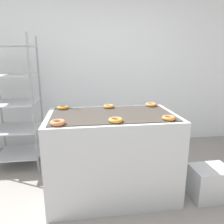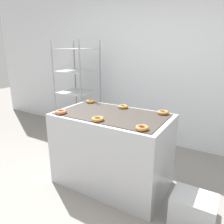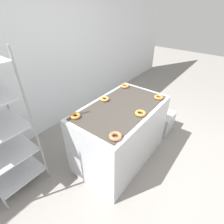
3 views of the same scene
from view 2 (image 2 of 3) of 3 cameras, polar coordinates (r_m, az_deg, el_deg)
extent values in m
plane|color=gray|center=(2.51, -8.26, -24.74)|extent=(14.00, 14.00, 0.00)
cube|color=silver|center=(3.76, 11.92, 12.67)|extent=(8.00, 0.05, 2.80)
cube|color=#B7BABF|center=(2.69, 0.00, -9.80)|extent=(1.33, 0.78, 0.90)
cube|color=#38332D|center=(2.51, 0.00, -0.52)|extent=(1.22, 0.69, 0.01)
cube|color=#262628|center=(2.17, 3.64, -11.35)|extent=(0.12, 0.07, 0.10)
cylinder|color=gray|center=(3.83, -14.72, 4.58)|extent=(0.02, 0.02, 1.75)
cylinder|color=gray|center=(3.46, -8.07, 3.68)|extent=(0.02, 0.02, 1.75)
cylinder|color=gray|center=(4.22, -9.44, 6.04)|extent=(0.02, 0.02, 1.75)
cylinder|color=gray|center=(3.89, -3.02, 5.31)|extent=(0.02, 0.02, 1.75)
cube|color=#B7BABF|center=(4.04, -8.38, -4.76)|extent=(0.56, 0.55, 0.01)
cube|color=#B7BABF|center=(3.92, -8.60, 0.10)|extent=(0.56, 0.55, 0.01)
cube|color=#B7BABF|center=(3.84, -8.84, 5.23)|extent=(0.56, 0.55, 0.01)
cube|color=#B7BABF|center=(3.78, -9.09, 10.55)|extent=(0.56, 0.55, 0.01)
cube|color=#B7BABF|center=(3.76, -9.35, 15.99)|extent=(0.56, 0.55, 0.01)
cube|color=#B7BABF|center=(2.36, 20.35, -23.29)|extent=(0.39, 0.30, 0.35)
torus|color=#BD6841|center=(2.59, -13.18, 0.06)|extent=(0.13, 0.13, 0.04)
torus|color=#BE7E33|center=(2.29, -3.74, -1.81)|extent=(0.13, 0.13, 0.03)
torus|color=#BE7033|center=(2.06, 7.85, -4.10)|extent=(0.13, 0.13, 0.03)
torus|color=#B3722D|center=(3.02, -5.62, 2.80)|extent=(0.12, 0.12, 0.04)
torus|color=#AD7835|center=(2.74, 2.91, 1.40)|extent=(0.12, 0.12, 0.04)
torus|color=#BD7338|center=(2.57, 13.19, -0.10)|extent=(0.13, 0.13, 0.04)
camera|label=1|loc=(1.54, -61.53, 1.28)|focal=35.00mm
camera|label=3|loc=(3.00, -42.46, 20.92)|focal=28.00mm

